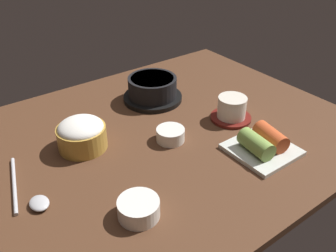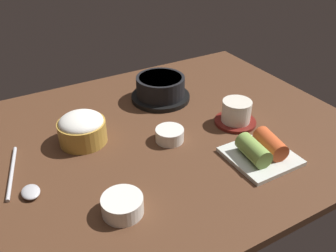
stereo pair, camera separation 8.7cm
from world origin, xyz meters
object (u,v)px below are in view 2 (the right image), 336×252
at_px(side_bowl_near, 122,205).
at_px(spoon, 24,185).
at_px(rice_bowl, 82,128).
at_px(kimchi_plate, 261,151).
at_px(banchan_cup_center, 170,134).
at_px(stone_pot, 160,88).
at_px(tea_cup_with_saucer, 236,113).

distance_m(side_bowl_near, spoon, 0.22).
bearing_deg(rice_bowl, kimchi_plate, -38.76).
distance_m(banchan_cup_center, spoon, 0.34).
bearing_deg(kimchi_plate, banchan_cup_center, 131.36).
distance_m(stone_pot, side_bowl_near, 0.45).
relative_size(tea_cup_with_saucer, kimchi_plate, 0.76).
xyz_separation_m(tea_cup_with_saucer, banchan_cup_center, (-0.19, 0.02, -0.01)).
bearing_deg(stone_pot, spoon, -155.22).
xyz_separation_m(stone_pot, spoon, (-0.42, -0.20, -0.03)).
bearing_deg(tea_cup_with_saucer, side_bowl_near, -159.14).
bearing_deg(kimchi_plate, spoon, 161.24).
xyz_separation_m(stone_pot, side_bowl_near, (-0.28, -0.36, -0.02)).
distance_m(rice_bowl, side_bowl_near, 0.26).
relative_size(stone_pot, rice_bowl, 1.49).
bearing_deg(banchan_cup_center, tea_cup_with_saucer, -4.89).
distance_m(kimchi_plate, spoon, 0.51).
relative_size(banchan_cup_center, kimchi_plate, 0.49).
relative_size(banchan_cup_center, spoon, 0.35).
relative_size(stone_pot, banchan_cup_center, 2.47).
relative_size(stone_pot, side_bowl_near, 2.17).
distance_m(rice_bowl, banchan_cup_center, 0.21).
bearing_deg(kimchi_plate, stone_pot, 99.52).
height_order(stone_pot, kimchi_plate, stone_pot).
distance_m(stone_pot, rice_bowl, 0.28).
relative_size(side_bowl_near, spoon, 0.40).
xyz_separation_m(banchan_cup_center, spoon, (-0.34, 0.00, -0.01)).
xyz_separation_m(kimchi_plate, side_bowl_near, (-0.34, 0.00, -0.00)).
xyz_separation_m(stone_pot, kimchi_plate, (0.06, -0.36, -0.01)).
distance_m(tea_cup_with_saucer, side_bowl_near, 0.41).
bearing_deg(spoon, kimchi_plate, -18.76).
distance_m(stone_pot, tea_cup_with_saucer, 0.24).
height_order(stone_pot, rice_bowl, rice_bowl).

